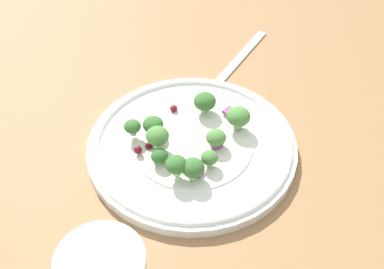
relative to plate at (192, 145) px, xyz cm
name	(u,v)px	position (x,y,z in cm)	size (l,w,h in cm)	color
ground_plane	(182,140)	(-0.98, -2.89, -1.86)	(180.00, 180.00, 2.00)	olive
plate	(192,145)	(0.00, 0.00, 0.00)	(25.02, 25.02, 1.70)	white
dressing_pool	(192,143)	(0.00, 0.00, 0.44)	(14.51, 14.51, 0.20)	white
broccoli_floret_0	(160,156)	(4.90, -0.12, 1.61)	(1.99, 1.99, 2.01)	#9EC684
broccoli_floret_1	(216,138)	(-1.63, 2.35, 1.86)	(2.36, 2.36, 2.39)	#8EB77A
broccoli_floret_2	(238,117)	(-5.74, 2.02, 2.36)	(2.87, 2.87, 2.91)	#8EB77A
broccoli_floret_3	(132,127)	(4.54, -5.43, 2.27)	(2.02, 2.02, 2.05)	#8EB77A
broccoli_floret_4	(203,101)	(-4.90, -3.15, 2.15)	(2.78, 2.78, 2.81)	#ADD18E
broccoli_floret_5	(210,158)	(1.13, 4.07, 1.85)	(1.96, 1.96, 1.98)	#ADD18E
broccoli_floret_6	(176,165)	(4.91, 2.75, 2.50)	(2.43, 2.43, 2.46)	#9EC684
broccoli_floret_7	(157,136)	(3.61, -1.94, 2.60)	(2.67, 2.67, 2.70)	#ADD18E
broccoli_floret_8	(193,168)	(3.72, 4.12, 2.18)	(2.57, 2.57, 2.60)	#ADD18E
broccoli_floret_9	(153,125)	(2.41, -4.18, 2.04)	(2.47, 2.47, 2.50)	#9EC684
cranberry_0	(147,144)	(4.24, -3.16, 0.78)	(0.88, 0.88, 0.88)	#4C0A14
cranberry_1	(140,151)	(5.83, -2.57, 1.22)	(0.93, 0.93, 0.93)	maroon
cranberry_2	(174,109)	(-2.16, -5.69, 0.88)	(0.94, 0.94, 0.94)	maroon
onion_bit_0	(217,144)	(-1.69, 2.42, 0.87)	(1.22, 1.08, 0.57)	#843D75
onion_bit_1	(197,172)	(2.89, 3.94, 0.80)	(1.05, 1.30, 0.49)	#843D75
onion_bit_2	(229,111)	(-6.79, -0.41, 1.00)	(1.25, 1.37, 0.43)	#934C84
fork	(231,67)	(-15.23, -7.98, -0.61)	(18.38, 6.85, 0.50)	silver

